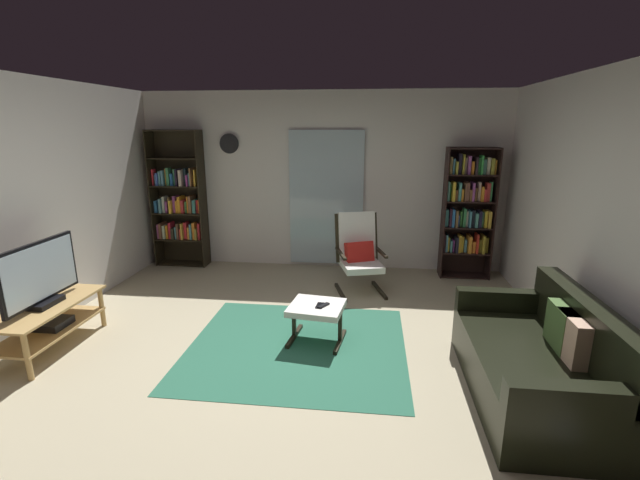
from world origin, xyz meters
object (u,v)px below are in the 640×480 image
(tv_stand, at_px, (48,320))
(cell_phone, at_px, (320,305))
(television, at_px, (40,276))
(tv_remote, at_px, (324,305))
(leather_sofa, at_px, (541,363))
(bookshelf_near_sofa, at_px, (468,209))
(wall_clock, at_px, (229,144))
(ottoman, at_px, (317,311))
(lounge_armchair, at_px, (359,251))
(bookshelf_near_tv, at_px, (179,202))

(tv_stand, xyz_separation_m, cell_phone, (2.58, 0.42, 0.10))
(television, relative_size, tv_remote, 6.52)
(leather_sofa, xyz_separation_m, cell_phone, (-1.83, 0.69, 0.10))
(bookshelf_near_sofa, distance_m, wall_clock, 3.56)
(ottoman, distance_m, cell_phone, 0.09)
(television, xyz_separation_m, lounge_armchair, (2.91, 1.91, -0.21))
(cell_phone, relative_size, wall_clock, 0.48)
(bookshelf_near_sofa, bearing_deg, leather_sofa, -89.65)
(tv_stand, height_order, television, television)
(bookshelf_near_tv, height_order, wall_clock, bookshelf_near_tv)
(leather_sofa, distance_m, wall_clock, 4.91)
(bookshelf_near_sofa, bearing_deg, wall_clock, 176.72)
(lounge_armchair, xyz_separation_m, tv_remote, (-0.30, -1.49, -0.13))
(bookshelf_near_sofa, relative_size, cell_phone, 13.05)
(leather_sofa, xyz_separation_m, lounge_armchair, (-1.50, 2.18, 0.24))
(leather_sofa, bearing_deg, tv_remote, 159.13)
(leather_sofa, bearing_deg, lounge_armchair, 124.55)
(leather_sofa, xyz_separation_m, ottoman, (-1.87, 0.71, 0.02))
(tv_stand, height_order, bookshelf_near_tv, bookshelf_near_tv)
(television, distance_m, bookshelf_near_tv, 2.74)
(bookshelf_near_sofa, height_order, cell_phone, bookshelf_near_sofa)
(ottoman, xyz_separation_m, tv_remote, (0.07, -0.03, 0.08))
(bookshelf_near_tv, relative_size, lounge_armchair, 2.01)
(television, relative_size, bookshelf_near_tv, 0.46)
(television, xyz_separation_m, tv_remote, (2.62, 0.42, -0.35))
(tv_stand, relative_size, ottoman, 1.98)
(lounge_armchair, relative_size, ottoman, 1.77)
(ottoman, bearing_deg, leather_sofa, -20.89)
(tv_stand, bearing_deg, ottoman, 9.95)
(ottoman, relative_size, cell_phone, 4.13)
(television, distance_m, cell_phone, 2.64)
(tv_stand, distance_m, lounge_armchair, 3.49)
(bookshelf_near_sofa, height_order, tv_remote, bookshelf_near_sofa)
(tv_stand, distance_m, television, 0.45)
(tv_remote, bearing_deg, wall_clock, 157.67)
(bookshelf_near_tv, xyz_separation_m, wall_clock, (0.79, 0.12, 0.86))
(tv_stand, height_order, tv_remote, tv_stand)
(wall_clock, bearing_deg, lounge_armchair, -25.44)
(cell_phone, bearing_deg, television, -165.24)
(bookshelf_near_tv, height_order, ottoman, bookshelf_near_tv)
(bookshelf_near_sofa, bearing_deg, television, -148.89)
(tv_stand, xyz_separation_m, television, (0.00, -0.01, 0.45))
(leather_sofa, height_order, tv_remote, leather_sofa)
(television, height_order, bookshelf_near_sofa, bookshelf_near_sofa)
(wall_clock, bearing_deg, cell_phone, -56.02)
(lounge_armchair, distance_m, tv_remote, 1.53)
(leather_sofa, xyz_separation_m, tv_remote, (-1.80, 0.69, 0.10))
(tv_remote, bearing_deg, bookshelf_near_sofa, 84.56)
(tv_remote, height_order, wall_clock, wall_clock)
(wall_clock, bearing_deg, tv_remote, -55.49)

